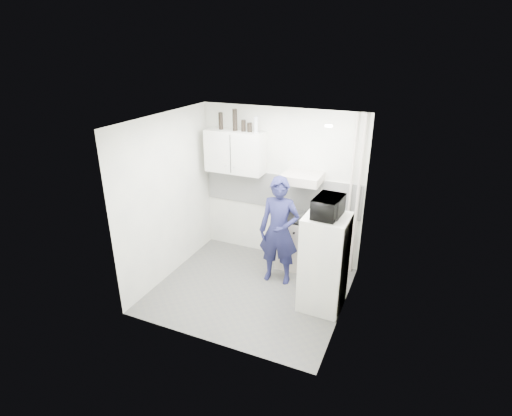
% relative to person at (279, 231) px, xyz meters
% --- Properties ---
extents(floor, '(2.80, 2.80, 0.00)m').
position_rel_person_xyz_m(floor, '(-0.28, -0.45, -0.86)').
color(floor, '#525251').
rests_on(floor, ground).
extents(ceiling, '(2.80, 2.80, 0.00)m').
position_rel_person_xyz_m(ceiling, '(-0.28, -0.45, 1.74)').
color(ceiling, white).
rests_on(ceiling, wall_back).
extents(wall_back, '(2.80, 0.00, 2.80)m').
position_rel_person_xyz_m(wall_back, '(-0.28, 0.80, 0.44)').
color(wall_back, white).
rests_on(wall_back, floor).
extents(wall_left, '(0.00, 2.60, 2.60)m').
position_rel_person_xyz_m(wall_left, '(-1.68, -0.45, 0.44)').
color(wall_left, white).
rests_on(wall_left, floor).
extents(wall_right, '(0.00, 2.60, 2.60)m').
position_rel_person_xyz_m(wall_right, '(1.12, -0.45, 0.44)').
color(wall_right, white).
rests_on(wall_right, floor).
extents(person, '(0.66, 0.46, 1.72)m').
position_rel_person_xyz_m(person, '(0.00, 0.00, 0.00)').
color(person, '#191B42').
rests_on(person, floor).
extents(stove, '(0.54, 0.54, 0.87)m').
position_rel_person_xyz_m(stove, '(0.10, 0.55, -0.43)').
color(stove, beige).
rests_on(stove, floor).
extents(fridge, '(0.60, 0.60, 1.41)m').
position_rel_person_xyz_m(fridge, '(0.82, -0.39, -0.15)').
color(fridge, white).
rests_on(fridge, floor).
extents(stove_top, '(0.52, 0.52, 0.03)m').
position_rel_person_xyz_m(stove_top, '(0.10, 0.55, 0.02)').
color(stove_top, black).
rests_on(stove_top, stove).
extents(saucepan, '(0.17, 0.17, 0.10)m').
position_rel_person_xyz_m(saucepan, '(0.15, 0.51, 0.09)').
color(saucepan, silver).
rests_on(saucepan, stove_top).
extents(microwave, '(0.51, 0.36, 0.27)m').
position_rel_person_xyz_m(microwave, '(0.82, -0.39, 0.69)').
color(microwave, black).
rests_on(microwave, fridge).
extents(bottle_b, '(0.07, 0.07, 0.28)m').
position_rel_person_xyz_m(bottle_b, '(-1.29, 0.62, 1.48)').
color(bottle_b, black).
rests_on(bottle_b, upper_cabinet).
extents(bottle_d, '(0.08, 0.08, 0.35)m').
position_rel_person_xyz_m(bottle_d, '(-1.03, 0.62, 1.51)').
color(bottle_d, black).
rests_on(bottle_d, upper_cabinet).
extents(canister_a, '(0.07, 0.07, 0.18)m').
position_rel_person_xyz_m(canister_a, '(-0.88, 0.62, 1.43)').
color(canister_a, black).
rests_on(canister_a, upper_cabinet).
extents(canister_b, '(0.08, 0.08, 0.15)m').
position_rel_person_xyz_m(canister_b, '(-0.77, 0.62, 1.41)').
color(canister_b, black).
rests_on(canister_b, upper_cabinet).
extents(bottle_e, '(0.06, 0.06, 0.26)m').
position_rel_person_xyz_m(bottle_e, '(-0.66, 0.62, 1.47)').
color(bottle_e, '#B2B7BC').
rests_on(bottle_e, upper_cabinet).
extents(upper_cabinet, '(1.00, 0.35, 0.70)m').
position_rel_person_xyz_m(upper_cabinet, '(-1.03, 0.62, 0.99)').
color(upper_cabinet, white).
rests_on(upper_cabinet, wall_back).
extents(range_hood, '(0.60, 0.50, 0.14)m').
position_rel_person_xyz_m(range_hood, '(0.17, 0.55, 0.71)').
color(range_hood, beige).
rests_on(range_hood, wall_back).
extents(backsplash, '(2.74, 0.03, 0.60)m').
position_rel_person_xyz_m(backsplash, '(-0.28, 0.78, 0.34)').
color(backsplash, white).
rests_on(backsplash, wall_back).
extents(pipe_a, '(0.05, 0.05, 2.60)m').
position_rel_person_xyz_m(pipe_a, '(1.02, 0.72, 0.44)').
color(pipe_a, beige).
rests_on(pipe_a, floor).
extents(pipe_b, '(0.04, 0.04, 2.60)m').
position_rel_person_xyz_m(pipe_b, '(0.90, 0.72, 0.44)').
color(pipe_b, beige).
rests_on(pipe_b, floor).
extents(ceiling_spot_fixture, '(0.10, 0.10, 0.02)m').
position_rel_person_xyz_m(ceiling_spot_fixture, '(0.72, -0.25, 1.71)').
color(ceiling_spot_fixture, white).
rests_on(ceiling_spot_fixture, ceiling).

